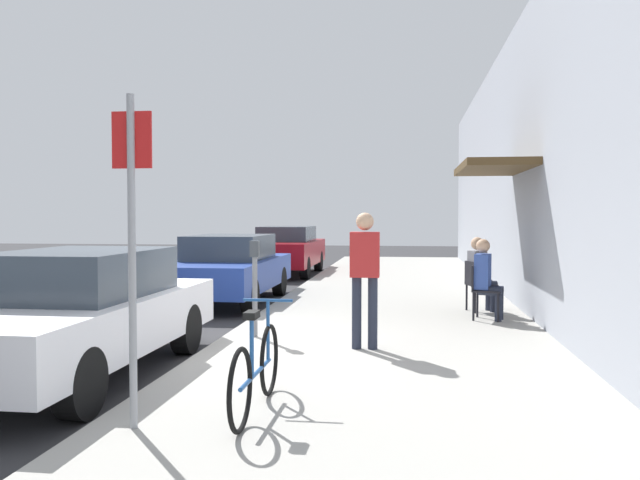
{
  "coord_description": "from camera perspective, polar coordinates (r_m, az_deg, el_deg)",
  "views": [
    {
      "loc": [
        2.52,
        -8.05,
        1.79
      ],
      "look_at": [
        0.31,
        8.29,
        1.16
      ],
      "focal_mm": 36.35,
      "sensor_mm": 36.0,
      "label": 1
    }
  ],
  "objects": [
    {
      "name": "ground_plane",
      "position": [
        8.62,
        -9.6,
        -9.8
      ],
      "size": [
        60.0,
        60.0,
        0.0
      ],
      "primitive_type": "plane",
      "color": "#2D2D30"
    },
    {
      "name": "sidewalk_slab",
      "position": [
        10.2,
        6.14,
        -7.57
      ],
      "size": [
        4.5,
        32.0,
        0.12
      ],
      "primitive_type": "cube",
      "color": "#9E9B93",
      "rests_on": "ground_plane"
    },
    {
      "name": "building_facade",
      "position": [
        10.32,
        19.72,
        7.0
      ],
      "size": [
        1.4,
        32.0,
        5.35
      ],
      "color": "#999EA8",
      "rests_on": "ground_plane"
    },
    {
      "name": "parked_car_0",
      "position": [
        7.65,
        -20.72,
        -5.96
      ],
      "size": [
        1.8,
        4.4,
        1.4
      ],
      "color": "silver",
      "rests_on": "ground_plane"
    },
    {
      "name": "parked_car_1",
      "position": [
        13.34,
        -8.07,
        -2.44
      ],
      "size": [
        1.8,
        4.4,
        1.38
      ],
      "color": "navy",
      "rests_on": "ground_plane"
    },
    {
      "name": "parked_car_2",
      "position": [
        19.52,
        -2.98,
        -0.84
      ],
      "size": [
        1.8,
        4.4,
        1.45
      ],
      "color": "maroon",
      "rests_on": "ground_plane"
    },
    {
      "name": "parking_meter",
      "position": [
        8.92,
        -5.76,
        -3.61
      ],
      "size": [
        0.12,
        0.1,
        1.32
      ],
      "color": "slate",
      "rests_on": "sidewalk_slab"
    },
    {
      "name": "street_sign",
      "position": [
        5.23,
        -16.22,
        0.49
      ],
      "size": [
        0.32,
        0.06,
        2.6
      ],
      "color": "gray",
      "rests_on": "sidewalk_slab"
    },
    {
      "name": "bicycle_0",
      "position": [
        5.6,
        -5.64,
        -11.31
      ],
      "size": [
        0.46,
        1.71,
        0.9
      ],
      "color": "black",
      "rests_on": "sidewalk_slab"
    },
    {
      "name": "cafe_chair_0",
      "position": [
        10.7,
        14.12,
        -4.12
      ],
      "size": [
        0.54,
        0.54,
        0.87
      ],
      "color": "black",
      "rests_on": "sidewalk_slab"
    },
    {
      "name": "seated_patron_0",
      "position": [
        10.67,
        14.45,
        -3.1
      ],
      "size": [
        0.5,
        0.45,
        1.29
      ],
      "color": "#232838",
      "rests_on": "sidewalk_slab"
    },
    {
      "name": "cafe_chair_1",
      "position": [
        11.54,
        13.65,
        -3.66
      ],
      "size": [
        0.55,
        0.55,
        0.87
      ],
      "color": "black",
      "rests_on": "sidewalk_slab"
    },
    {
      "name": "seated_patron_1",
      "position": [
        11.55,
        13.93,
        -2.7
      ],
      "size": [
        0.5,
        0.46,
        1.29
      ],
      "color": "#232838",
      "rests_on": "sidewalk_slab"
    },
    {
      "name": "pedestrian_standing",
      "position": [
        8.06,
        3.97,
        -2.56
      ],
      "size": [
        0.36,
        0.22,
        1.7
      ],
      "color": "#232838",
      "rests_on": "sidewalk_slab"
    }
  ]
}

